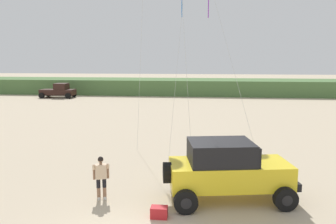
{
  "coord_description": "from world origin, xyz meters",
  "views": [
    {
      "loc": [
        2.42,
        -8.33,
        5.23
      ],
      "look_at": [
        0.99,
        4.38,
        3.18
      ],
      "focal_mm": 35.3,
      "sensor_mm": 36.0,
      "label": 1
    }
  ],
  "objects_px": {
    "person_watching": "(101,175)",
    "jeep": "(228,169)",
    "distant_pickup": "(59,91)",
    "cooler_box": "(159,212)"
  },
  "relations": [
    {
      "from": "cooler_box",
      "to": "distant_pickup",
      "type": "distance_m",
      "value": 37.88
    },
    {
      "from": "jeep",
      "to": "person_watching",
      "type": "height_order",
      "value": "jeep"
    },
    {
      "from": "person_watching",
      "to": "distant_pickup",
      "type": "distance_m",
      "value": 35.66
    },
    {
      "from": "cooler_box",
      "to": "distant_pickup",
      "type": "xyz_separation_m",
      "value": [
        -18.56,
        33.01,
        0.75
      ]
    },
    {
      "from": "person_watching",
      "to": "distant_pickup",
      "type": "xyz_separation_m",
      "value": [
        -16.19,
        31.77,
        0.0
      ]
    },
    {
      "from": "person_watching",
      "to": "cooler_box",
      "type": "relative_size",
      "value": 2.98
    },
    {
      "from": "jeep",
      "to": "cooler_box",
      "type": "xyz_separation_m",
      "value": [
        -2.33,
        -1.71,
        -1.01
      ]
    },
    {
      "from": "person_watching",
      "to": "jeep",
      "type": "bearing_deg",
      "value": 5.79
    },
    {
      "from": "cooler_box",
      "to": "jeep",
      "type": "bearing_deg",
      "value": 35.97
    },
    {
      "from": "person_watching",
      "to": "distant_pickup",
      "type": "height_order",
      "value": "distant_pickup"
    }
  ]
}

